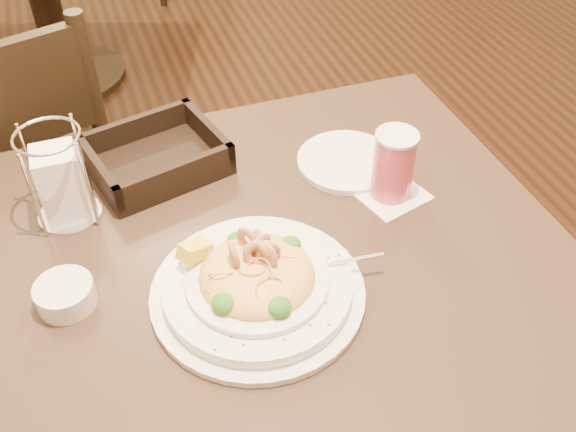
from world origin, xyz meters
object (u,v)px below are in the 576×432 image
object	(u,v)px
bread_basket	(157,159)
pasta_bowl	(257,282)
dining_chair_near	(20,189)
butter_ramekin	(65,295)
drink_glass	(393,165)
main_table	(292,349)
side_plate	(347,161)
napkin_caddy	(61,182)

from	to	relation	value
bread_basket	pasta_bowl	bearing A→B (deg)	-76.99
dining_chair_near	butter_ramekin	bearing A→B (deg)	83.00
pasta_bowl	bread_basket	size ratio (longest dim) A/B	1.34
dining_chair_near	butter_ramekin	world-z (taller)	dining_chair_near
pasta_bowl	drink_glass	bearing A→B (deg)	26.57
main_table	butter_ramekin	xyz separation A→B (m)	(-0.34, 0.03, 0.25)
drink_glass	dining_chair_near	bearing A→B (deg)	140.74
butter_ramekin	drink_glass	bearing A→B (deg)	6.72
pasta_bowl	side_plate	xyz separation A→B (m)	(0.25, 0.25, -0.02)
main_table	drink_glass	xyz separation A→B (m)	(0.22, 0.10, 0.29)
bread_basket	butter_ramekin	size ratio (longest dim) A/B	3.08
dining_chair_near	butter_ramekin	size ratio (longest dim) A/B	10.83
drink_glass	napkin_caddy	distance (m)	0.55
dining_chair_near	side_plate	distance (m)	0.80
bread_basket	main_table	bearing A→B (deg)	-63.32
pasta_bowl	napkin_caddy	xyz separation A→B (m)	(-0.24, 0.27, 0.04)
side_plate	butter_ramekin	xyz separation A→B (m)	(-0.52, -0.17, 0.01)
napkin_caddy	butter_ramekin	distance (m)	0.20
main_table	side_plate	bearing A→B (deg)	48.25
butter_ramekin	napkin_caddy	bearing A→B (deg)	83.41
main_table	drink_glass	distance (m)	0.38
bread_basket	drink_glass	bearing A→B (deg)	-29.21
side_plate	butter_ramekin	bearing A→B (deg)	-161.98
bread_basket	side_plate	bearing A→B (deg)	-17.28
dining_chair_near	bread_basket	bearing A→B (deg)	114.25
drink_glass	side_plate	size ratio (longest dim) A/B	0.75
dining_chair_near	drink_glass	bearing A→B (deg)	123.76
drink_glass	bread_basket	bearing A→B (deg)	150.79
drink_glass	main_table	bearing A→B (deg)	-155.76
dining_chair_near	bread_basket	world-z (taller)	dining_chair_near
drink_glass	butter_ramekin	size ratio (longest dim) A/B	1.60
dining_chair_near	side_plate	xyz separation A→B (m)	(0.62, -0.44, 0.24)
drink_glass	bread_basket	xyz separation A→B (m)	(-0.37, 0.21, -0.04)
drink_glass	butter_ramekin	bearing A→B (deg)	-173.28
bread_basket	dining_chair_near	bearing A→B (deg)	131.23
butter_ramekin	dining_chair_near	bearing A→B (deg)	99.99
dining_chair_near	drink_glass	world-z (taller)	dining_chair_near
side_plate	napkin_caddy	bearing A→B (deg)	176.91
napkin_caddy	side_plate	bearing A→B (deg)	-3.09
pasta_bowl	bread_basket	distance (m)	0.36
main_table	butter_ramekin	distance (m)	0.42
napkin_caddy	side_plate	distance (m)	0.50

